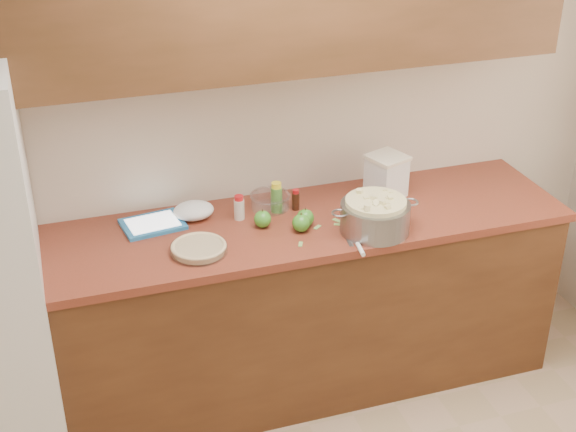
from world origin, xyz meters
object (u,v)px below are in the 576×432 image
object	(u,v)px
colander	(375,216)
flour_canister	(386,175)
pie	(199,248)
tablet	(153,224)

from	to	relation	value
colander	flour_canister	bearing A→B (deg)	58.40
colander	pie	bearing A→B (deg)	176.28
colander	tablet	distance (m)	1.01
colander	flour_canister	xyz separation A→B (m)	(0.19, 0.31, 0.03)
pie	colander	distance (m)	0.80
colander	tablet	world-z (taller)	colander
pie	tablet	world-z (taller)	pie
colander	flour_canister	size ratio (longest dim) A/B	1.91
flour_canister	tablet	distance (m)	1.14
pie	colander	bearing A→B (deg)	-3.72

